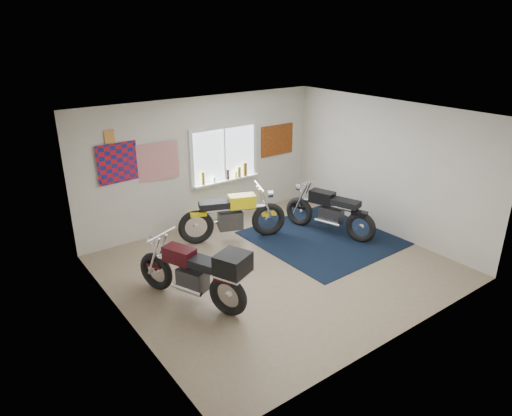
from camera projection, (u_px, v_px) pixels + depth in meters
ground at (277, 267)px, 8.11m from camera, size 5.50×5.50×0.00m
room_shell at (279, 179)px, 7.50m from camera, size 5.50×5.50×5.50m
navy_rug at (322, 238)px, 9.20m from camera, size 2.56×2.66×0.01m
window_assembly at (224, 158)px, 9.72m from camera, size 1.66×0.17×1.26m
oil_bottles at (231, 173)px, 9.87m from camera, size 1.15×0.09×0.30m
flag_display at (109, 137)px, 8.12m from camera, size 1.60×0.10×1.17m
triumph_poster at (277, 140)px, 10.46m from camera, size 0.90×0.03×0.70m
yellow_triumph at (232, 217)px, 9.00m from camera, size 2.07×0.96×1.09m
black_chrome_bike at (329, 213)px, 9.27m from camera, size 0.84×1.96×1.04m
maroon_tourer at (198, 273)px, 6.84m from camera, size 1.09×1.98×1.04m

